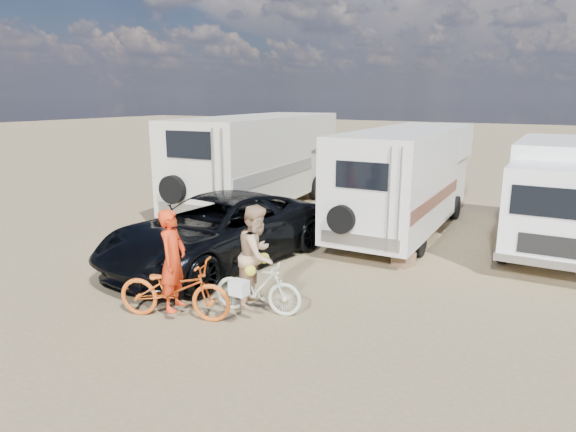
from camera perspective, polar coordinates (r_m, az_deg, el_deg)
The scene contains 11 objects.
ground at distance 9.08m, azimuth -0.80°, elevation -11.28°, with size 140.00×140.00×0.00m, color #947E58.
rv_main at distance 14.62m, azimuth 13.33°, elevation 3.87°, with size 2.19×7.31×2.91m, color silver, non-canonical shape.
rv_left at distance 17.07m, azimuth -3.32°, elevation 5.95°, with size 2.56×7.89×3.15m, color beige, non-canonical shape.
box_truck at distance 14.33m, azimuth 28.26°, elevation 1.97°, with size 2.13×6.27×2.69m, color white, non-canonical shape.
dark_suv at distance 11.62m, azimuth -8.15°, elevation -1.65°, with size 2.65×5.74×1.59m, color black.
bike_man at distance 9.03m, azimuth -12.76°, elevation -8.11°, with size 0.71×2.03×1.07m, color #DC5B18.
bike_woman at distance 9.04m, azimuth -3.45°, elevation -8.07°, with size 0.46×1.62×0.98m, color beige.
rider_man at distance 8.90m, azimuth -12.87°, elevation -5.99°, with size 0.65×0.42×1.77m, color red.
rider_woman at distance 8.89m, azimuth -3.49°, elevation -5.58°, with size 0.88×0.68×1.81m, color tan.
cooler at distance 13.18m, azimuth 6.77°, elevation -2.49°, with size 0.50×0.36×0.40m, color #1F5F83.
crate at distance 11.84m, azimuth 12.98°, elevation -4.80°, with size 0.40×0.40×0.32m, color brown.
Camera 1 is at (4.25, -7.07, 3.80)m, focal length 31.34 mm.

